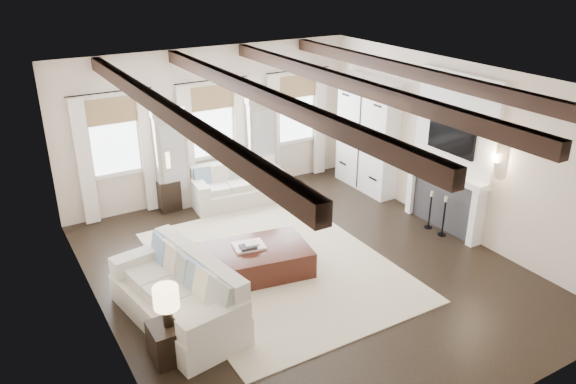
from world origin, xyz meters
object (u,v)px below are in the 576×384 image
sofa_left (181,295)px  side_table_front (170,341)px  sofa_back (238,187)px  ottoman (255,261)px  side_table_back (168,195)px

sofa_left → side_table_front: sofa_left is taller
sofa_back → side_table_front: 5.05m
ottoman → side_table_front: 2.34m
ottoman → side_table_back: (-0.38, 3.17, 0.09)m
side_table_front → ottoman: bearing=34.2°
ottoman → side_table_back: size_ratio=2.74×
sofa_back → sofa_left: 4.22m
sofa_back → ottoman: 2.96m
sofa_left → side_table_front: bearing=-121.3°
side_table_front → side_table_back: side_table_back is taller
sofa_left → side_table_back: size_ratio=3.80×
ottoman → side_table_back: side_table_back is taller
sofa_back → sofa_left: bearing=-126.9°
sofa_left → ottoman: sofa_left is taller
sofa_left → ottoman: 1.63m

